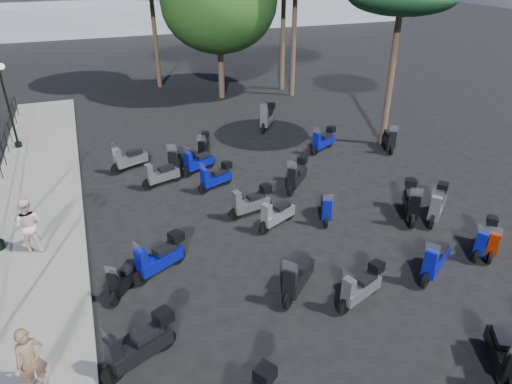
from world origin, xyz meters
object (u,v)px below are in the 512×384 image
object	(u,v)px
lamp_post_2	(7,101)
scooter_23	(267,118)
scooter_16	(216,178)
scooter_10	(161,175)
scooter_19	(435,261)
scooter_22	(297,176)
pedestrian_far	(28,225)
scooter_29	(323,141)
scooter_28	(389,140)
scooter_1	(140,346)
scooter_2	(124,279)
scooter_4	(129,159)
scooter_14	(326,208)
scooter_8	(298,278)
scooter_13	(361,288)
scooter_9	(276,215)
scooter_20	(490,240)
scooter_5	(179,161)
scooter_11	(204,148)
scooter_26	(484,242)
scooter_15	(251,203)
scooter_27	(437,205)
woman	(31,361)
scooter_12	(503,355)
broadleaf_tree	(219,2)
scooter_21	(411,203)
scooter_17	(198,163)
scooter_3	(159,258)

from	to	relation	value
lamp_post_2	scooter_23	world-z (taller)	lamp_post_2
scooter_16	scooter_10	bearing A→B (deg)	40.37
scooter_19	scooter_22	size ratio (longest dim) A/B	1.12
pedestrian_far	scooter_29	size ratio (longest dim) A/B	1.12
lamp_post_2	scooter_28	distance (m)	16.83
scooter_1	scooter_22	world-z (taller)	scooter_1
scooter_2	scooter_4	distance (m)	7.77
scooter_2	scooter_22	xyz separation A→B (m)	(6.77, 3.80, 0.10)
lamp_post_2	scooter_1	bearing A→B (deg)	-67.80
lamp_post_2	scooter_14	world-z (taller)	lamp_post_2
scooter_8	scooter_13	bearing A→B (deg)	-167.07
lamp_post_2	scooter_1	size ratio (longest dim) A/B	2.18
scooter_4	scooter_9	world-z (taller)	scooter_4
scooter_20	scooter_28	size ratio (longest dim) A/B	0.77
scooter_13	pedestrian_far	bearing A→B (deg)	35.74
scooter_5	scooter_11	world-z (taller)	scooter_5
scooter_11	scooter_26	bearing A→B (deg)	143.43
scooter_13	scooter_15	bearing A→B (deg)	-8.16
scooter_22	scooter_13	bearing A→B (deg)	122.76
scooter_1	scooter_26	world-z (taller)	scooter_1
scooter_16	scooter_27	size ratio (longest dim) A/B	1.01
woman	scooter_2	size ratio (longest dim) A/B	1.18
scooter_12	scooter_23	xyz separation A→B (m)	(1.07, 15.76, 0.09)
scooter_8	broadleaf_tree	size ratio (longest dim) A/B	0.17
scooter_21	scooter_4	bearing A→B (deg)	-8.86
scooter_5	scooter_17	world-z (taller)	scooter_5
broadleaf_tree	scooter_21	bearing A→B (deg)	-83.93
scooter_3	scooter_13	world-z (taller)	scooter_3
scooter_15	scooter_4	bearing A→B (deg)	21.98
scooter_12	scooter_2	bearing A→B (deg)	-5.74
scooter_27	scooter_29	bearing A→B (deg)	-34.21
scooter_13	scooter_21	distance (m)	4.95
woman	scooter_17	bearing A→B (deg)	36.59
pedestrian_far	scooter_11	distance (m)	8.24
pedestrian_far	scooter_2	size ratio (longest dim) A/B	1.30
scooter_2	scooter_13	world-z (taller)	scooter_13
broadleaf_tree	pedestrian_far	bearing A→B (deg)	-126.15
scooter_17	scooter_20	world-z (taller)	scooter_17
scooter_22	lamp_post_2	bearing A→B (deg)	5.73
scooter_15	scooter_19	size ratio (longest dim) A/B	1.06
scooter_17	scooter_19	xyz separation A→B (m)	(4.37, -8.79, 0.04)
scooter_8	scooter_16	bearing A→B (deg)	-40.53
scooter_9	scooter_27	xyz separation A→B (m)	(5.19, -1.43, 0.08)
woman	scooter_29	world-z (taller)	woman
woman	scooter_17	world-z (taller)	woman
scooter_2	scooter_26	size ratio (longest dim) A/B	0.95
scooter_3	scooter_5	xyz separation A→B (m)	(1.93, 6.30, -0.01)
scooter_20	scooter_22	bearing A→B (deg)	-15.84
scooter_1	scooter_12	xyz separation A→B (m)	(7.10, -2.91, -0.07)
scooter_12	scooter_20	bearing A→B (deg)	-100.74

